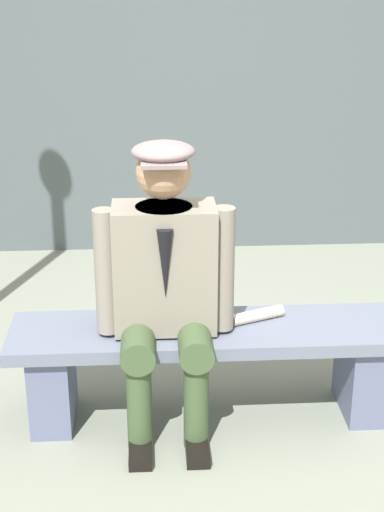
{
  "coord_description": "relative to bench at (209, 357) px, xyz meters",
  "views": [
    {
      "loc": [
        0.27,
        3.12,
        2.03
      ],
      "look_at": [
        0.08,
        0.0,
        0.81
      ],
      "focal_mm": 53.75,
      "sensor_mm": 36.0,
      "label": 1
    }
  ],
  "objects": [
    {
      "name": "rolled_magazine",
      "position": [
        -0.22,
        -0.05,
        0.18
      ],
      "size": [
        0.26,
        0.15,
        0.05
      ],
      "primitive_type": "cylinder",
      "rotation": [
        0.0,
        1.57,
        0.39
      ],
      "color": "beige",
      "rests_on": "bench"
    },
    {
      "name": "seated_man",
      "position": [
        0.2,
        0.05,
        0.43
      ],
      "size": [
        0.61,
        0.55,
        1.33
      ],
      "color": "gray",
      "rests_on": "ground"
    },
    {
      "name": "stadium_wall",
      "position": [
        0.0,
        -2.37,
        0.96
      ],
      "size": [
        12.0,
        0.24,
        2.54
      ],
      "primitive_type": "cube",
      "color": "#4B5658",
      "rests_on": "ground"
    },
    {
      "name": "ground_plane",
      "position": [
        0.0,
        0.0,
        -0.31
      ],
      "size": [
        30.0,
        30.0,
        0.0
      ],
      "primitive_type": "plane",
      "color": "gray"
    },
    {
      "name": "bench",
      "position": [
        0.0,
        0.0,
        0.0
      ],
      "size": [
        1.82,
        0.43,
        0.46
      ],
      "color": "slate",
      "rests_on": "ground"
    }
  ]
}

